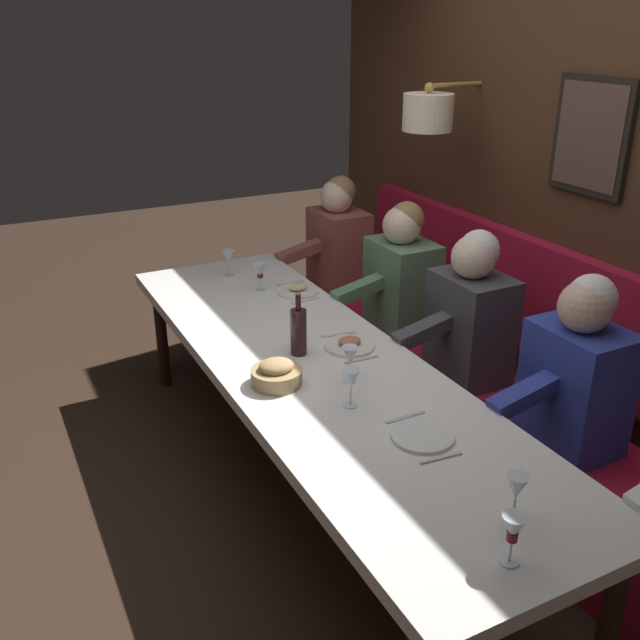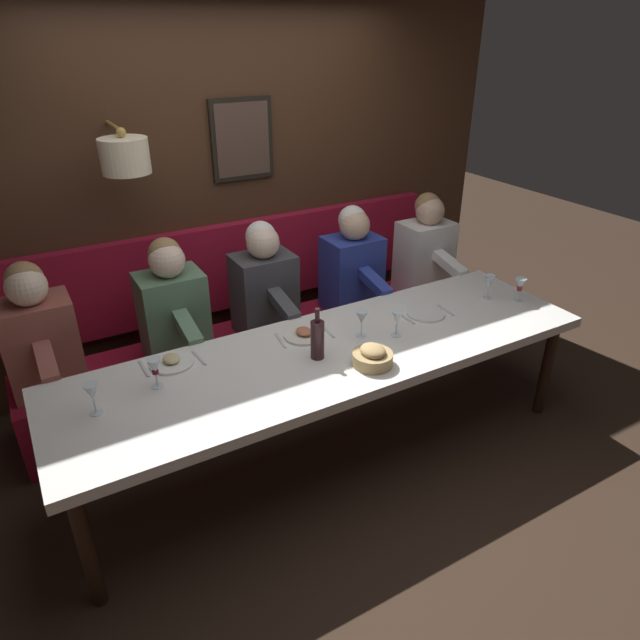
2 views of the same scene
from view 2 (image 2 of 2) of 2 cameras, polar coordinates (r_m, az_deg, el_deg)
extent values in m
plane|color=#332319|center=(3.63, 1.10, -13.10)|extent=(12.00, 12.00, 0.00)
cube|color=silver|center=(3.21, 1.21, -3.47)|extent=(0.90, 3.11, 0.06)
cylinder|color=black|center=(4.06, 21.81, -4.60)|extent=(0.07, 0.07, 0.68)
cylinder|color=black|center=(2.85, -22.41, -20.55)|extent=(0.07, 0.07, 0.68)
cylinder|color=black|center=(4.44, 15.04, -0.57)|extent=(0.07, 0.07, 0.68)
cylinder|color=black|center=(3.38, -24.47, -12.29)|extent=(0.07, 0.07, 0.68)
cube|color=maroon|center=(4.14, -5.23, -3.69)|extent=(0.52, 3.31, 0.45)
cube|color=#422819|center=(4.19, -9.54, 14.59)|extent=(0.10, 4.51, 2.90)
cube|color=maroon|center=(4.31, -8.40, 5.55)|extent=(0.10, 3.31, 0.64)
cube|color=black|center=(4.13, -7.88, 17.57)|extent=(0.04, 0.45, 0.55)
cube|color=#4C382D|center=(4.11, -7.77, 17.54)|extent=(0.01, 0.39, 0.49)
cylinder|color=#A37F38|center=(3.71, -20.04, 17.86)|extent=(0.35, 0.02, 0.02)
cylinder|color=beige|center=(3.56, -19.06, 15.35)|extent=(0.28, 0.28, 0.20)
sphere|color=#A37F38|center=(3.54, -19.40, 17.39)|extent=(0.06, 0.06, 0.06)
cube|color=white|center=(4.60, 10.44, 6.29)|extent=(0.30, 0.40, 0.56)
sphere|color=#D1A889|center=(4.47, 11.02, 10.73)|extent=(0.22, 0.22, 0.22)
sphere|color=#937047|center=(4.48, 10.80, 11.21)|extent=(0.20, 0.20, 0.20)
cube|color=white|center=(4.39, 12.88, 5.53)|extent=(0.33, 0.09, 0.14)
cube|color=#283893|center=(4.22, 3.21, 4.69)|extent=(0.30, 0.40, 0.56)
sphere|color=#D1A889|center=(4.07, 3.50, 9.52)|extent=(0.22, 0.22, 0.22)
sphere|color=silver|center=(4.08, 3.28, 10.05)|extent=(0.20, 0.20, 0.20)
cube|color=#283893|center=(3.98, 5.49, 3.80)|extent=(0.33, 0.09, 0.14)
cube|color=#3D3D42|center=(3.90, -5.63, 2.64)|extent=(0.30, 0.40, 0.56)
sphere|color=beige|center=(3.74, -5.77, 7.79)|extent=(0.22, 0.22, 0.22)
sphere|color=silver|center=(3.76, -5.98, 8.36)|extent=(0.20, 0.20, 0.20)
cube|color=#3D3D42|center=(3.65, -3.74, 1.54)|extent=(0.33, 0.09, 0.14)
cube|color=#567A5B|center=(3.72, -14.54, 0.49)|extent=(0.30, 0.40, 0.56)
sphere|color=beige|center=(3.55, -15.16, 5.82)|extent=(0.22, 0.22, 0.22)
sphere|color=#937047|center=(3.56, -15.36, 6.43)|extent=(0.20, 0.20, 0.20)
cube|color=#567A5B|center=(3.45, -13.21, -0.82)|extent=(0.33, 0.09, 0.14)
cube|color=#934C42|center=(3.63, -26.21, -2.33)|extent=(0.30, 0.40, 0.56)
sphere|color=beige|center=(3.46, -27.47, 2.99)|extent=(0.22, 0.22, 0.22)
sphere|color=#937047|center=(3.47, -27.62, 3.62)|extent=(0.20, 0.20, 0.20)
cube|color=#934C42|center=(3.36, -25.81, -3.91)|extent=(0.33, 0.09, 0.14)
cylinder|color=silver|center=(3.33, -1.62, -1.54)|extent=(0.24, 0.24, 0.01)
ellipsoid|color=#B76647|center=(3.32, -1.63, -1.16)|extent=(0.11, 0.09, 0.04)
cube|color=silver|center=(3.38, 0.70, -1.14)|extent=(0.17, 0.02, 0.01)
cube|color=silver|center=(3.29, -4.01, -2.06)|extent=(0.18, 0.04, 0.01)
cylinder|color=silver|center=(3.64, 10.59, 0.65)|extent=(0.24, 0.24, 0.01)
cube|color=silver|center=(3.72, 12.50, 0.98)|extent=(0.17, 0.03, 0.01)
cube|color=silver|center=(3.57, 8.59, 0.20)|extent=(0.18, 0.02, 0.01)
cylinder|color=white|center=(3.17, -14.69, -4.17)|extent=(0.24, 0.24, 0.01)
ellipsoid|color=#D1BC84|center=(3.16, -14.74, -3.78)|extent=(0.11, 0.09, 0.04)
cube|color=silver|center=(3.19, -12.09, -3.74)|extent=(0.17, 0.03, 0.01)
cube|color=silver|center=(3.16, -17.29, -4.70)|extent=(0.18, 0.02, 0.01)
cylinder|color=silver|center=(3.37, 7.65, -1.53)|extent=(0.06, 0.06, 0.00)
cylinder|color=silver|center=(3.35, 7.69, -0.94)|extent=(0.01, 0.01, 0.07)
cone|color=silver|center=(3.31, 7.77, 0.28)|extent=(0.07, 0.07, 0.08)
cylinder|color=silver|center=(3.98, 19.24, 1.83)|extent=(0.06, 0.06, 0.00)
cylinder|color=silver|center=(3.96, 19.33, 2.35)|extent=(0.01, 0.01, 0.07)
cone|color=silver|center=(3.93, 19.51, 3.40)|extent=(0.07, 0.07, 0.08)
cylinder|color=maroon|center=(3.94, 19.45, 3.04)|extent=(0.03, 0.03, 0.03)
cylinder|color=silver|center=(2.91, -21.58, -8.67)|extent=(0.06, 0.06, 0.00)
cylinder|color=silver|center=(2.89, -21.72, -8.03)|extent=(0.01, 0.01, 0.07)
cone|color=silver|center=(2.84, -22.00, -6.72)|extent=(0.07, 0.07, 0.08)
cylinder|color=silver|center=(3.00, -16.02, -6.42)|extent=(0.06, 0.06, 0.00)
cylinder|color=silver|center=(2.98, -16.12, -5.80)|extent=(0.01, 0.01, 0.07)
cone|color=silver|center=(2.94, -16.32, -4.49)|extent=(0.07, 0.07, 0.08)
cylinder|color=maroon|center=(2.96, -16.24, -5.04)|extent=(0.03, 0.03, 0.02)
cylinder|color=silver|center=(3.96, 16.44, 2.17)|extent=(0.06, 0.06, 0.00)
cylinder|color=silver|center=(3.94, 16.52, 2.68)|extent=(0.01, 0.01, 0.07)
cone|color=silver|center=(3.91, 16.67, 3.75)|extent=(0.07, 0.07, 0.08)
cylinder|color=silver|center=(3.34, 4.16, -1.59)|extent=(0.06, 0.06, 0.00)
cylinder|color=silver|center=(3.32, 4.18, -1.00)|extent=(0.01, 0.01, 0.07)
cone|color=silver|center=(3.29, 4.23, 0.23)|extent=(0.07, 0.07, 0.08)
cylinder|color=#33191E|center=(3.07, -0.27, -2.02)|extent=(0.08, 0.08, 0.22)
cylinder|color=#33191E|center=(3.00, -0.27, 0.47)|extent=(0.03, 0.03, 0.08)
cylinder|color=tan|center=(3.06, 5.31, -3.90)|extent=(0.22, 0.22, 0.07)
ellipsoid|color=tan|center=(3.04, 5.35, -3.09)|extent=(0.15, 0.13, 0.06)
camera|label=1|loc=(4.12, 47.42, 16.79)|focal=39.21mm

